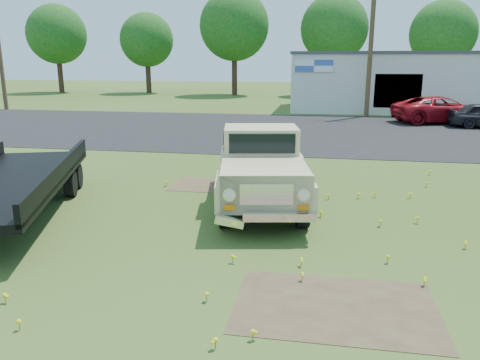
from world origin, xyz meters
name	(u,v)px	position (x,y,z in m)	size (l,w,h in m)	color
ground	(262,231)	(0.00, 0.00, 0.00)	(140.00, 140.00, 0.00)	#364C18
asphalt_lot	(299,131)	(0.00, 15.00, 0.00)	(90.00, 14.00, 0.02)	black
dirt_patch_a	(335,307)	(1.50, -3.00, 0.00)	(3.00, 2.00, 0.01)	#4B3828
dirt_patch_b	(210,185)	(-2.00, 3.50, 0.00)	(2.20, 1.60, 0.01)	#4B3828
commercial_building	(390,81)	(6.00, 26.99, 2.10)	(14.20, 8.20, 4.15)	beige
utility_pole_mid	(371,43)	(4.00, 22.00, 4.60)	(1.60, 0.30, 9.00)	#41301E
treeline_a	(57,34)	(-28.00, 40.00, 6.30)	(6.40, 6.40, 9.52)	#3B251B
treeline_b	(147,40)	(-18.00, 41.00, 5.67)	(5.76, 5.76, 8.57)	#3B251B
treeline_c	(234,26)	(-8.00, 39.50, 6.93)	(7.04, 7.04, 10.47)	#3B251B
treeline_d	(334,29)	(2.00, 40.50, 6.62)	(6.72, 6.72, 10.00)	#3B251B
treeline_e	(443,33)	(12.00, 39.00, 5.98)	(6.08, 6.08, 9.04)	#3B251B
vintage_pickup_truck	(261,166)	(-0.29, 1.93, 1.00)	(2.14, 5.51, 2.00)	#CFC38B
flatbed_trailer	(8,176)	(-5.91, -0.07, 0.99)	(2.43, 7.28, 1.98)	black
red_pickup	(441,110)	(7.98, 19.48, 0.76)	(2.52, 5.46, 1.52)	maroon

